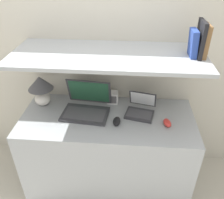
# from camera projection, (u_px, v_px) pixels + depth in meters

# --- Properties ---
(wall_back) EXTENTS (6.00, 0.05, 2.40)m
(wall_back) POSITION_uv_depth(u_px,v_px,m) (111.00, 49.00, 2.03)
(wall_back) COLOR beige
(wall_back) RESTS_ON ground_plane
(desk) EXTENTS (1.43, 0.63, 0.76)m
(desk) POSITION_uv_depth(u_px,v_px,m) (108.00, 150.00, 2.15)
(desk) COLOR #999EA3
(desk) RESTS_ON ground_plane
(back_riser) EXTENTS (1.43, 0.04, 1.25)m
(back_riser) POSITION_uv_depth(u_px,v_px,m) (111.00, 107.00, 2.30)
(back_riser) COLOR beige
(back_riser) RESTS_ON ground_plane
(shelf) EXTENTS (1.43, 0.57, 0.03)m
(shelf) POSITION_uv_depth(u_px,v_px,m) (108.00, 55.00, 1.73)
(shelf) COLOR #999EA3
(shelf) RESTS_ON back_riser
(table_lamp) EXTENTS (0.21, 0.21, 0.28)m
(table_lamp) POSITION_uv_depth(u_px,v_px,m) (41.00, 88.00, 2.02)
(table_lamp) COLOR white
(table_lamp) RESTS_ON desk
(laptop_large) EXTENTS (0.41, 0.35, 0.26)m
(laptop_large) POSITION_uv_depth(u_px,v_px,m) (87.00, 106.00, 1.99)
(laptop_large) COLOR #333338
(laptop_large) RESTS_ON desk
(laptop_small) EXTENTS (0.27, 0.27, 0.17)m
(laptop_small) POSITION_uv_depth(u_px,v_px,m) (140.00, 109.00, 1.98)
(laptop_small) COLOR #333338
(laptop_small) RESTS_ON desk
(computer_mouse) EXTENTS (0.07, 0.11, 0.04)m
(computer_mouse) POSITION_uv_depth(u_px,v_px,m) (117.00, 121.00, 1.87)
(computer_mouse) COLOR black
(computer_mouse) RESTS_ON desk
(second_mouse) EXTENTS (0.08, 0.11, 0.04)m
(second_mouse) POSITION_uv_depth(u_px,v_px,m) (167.00, 123.00, 1.85)
(second_mouse) COLOR red
(second_mouse) RESTS_ON desk
(router_box) EXTENTS (0.09, 0.09, 0.10)m
(router_box) POSITION_uv_depth(u_px,v_px,m) (113.00, 97.00, 2.11)
(router_box) COLOR white
(router_box) RESTS_ON desk
(book_brown) EXTENTS (0.03, 0.14, 0.22)m
(book_brown) POSITION_uv_depth(u_px,v_px,m) (205.00, 41.00, 1.62)
(book_brown) COLOR brown
(book_brown) RESTS_ON shelf
(book_black) EXTENTS (0.03, 0.18, 0.25)m
(book_black) POSITION_uv_depth(u_px,v_px,m) (200.00, 39.00, 1.61)
(book_black) COLOR black
(book_black) RESTS_ON shelf
(book_blue) EXTENTS (0.05, 0.13, 0.19)m
(book_blue) POSITION_uv_depth(u_px,v_px,m) (193.00, 43.00, 1.63)
(book_blue) COLOR #284293
(book_blue) RESTS_ON shelf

